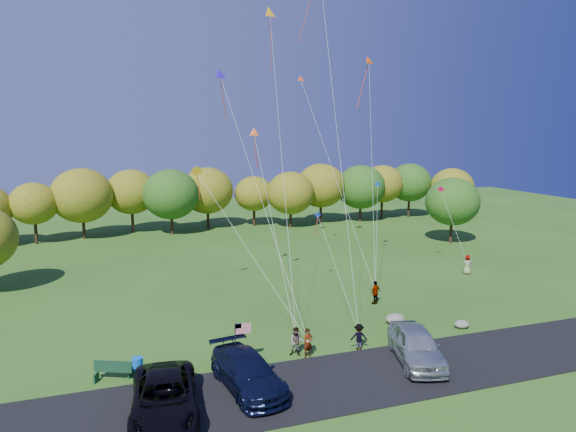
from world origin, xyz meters
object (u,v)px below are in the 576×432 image
object	(u,v)px
flyer_a	(308,343)
minivan_silver	(416,345)
flyer_c	(359,337)
flyer_e	(467,265)
minivan_navy	(248,372)
flyer_d	(375,293)
park_bench	(113,370)
flyer_b	(297,342)
trash_barrel	(138,365)
minivan_dark	(164,397)

from	to	relation	value
flyer_a	minivan_silver	bearing A→B (deg)	-42.26
flyer_c	flyer_e	xyz separation A→B (m)	(16.33, 11.36, 0.10)
minivan_navy	flyer_d	size ratio (longest dim) A/B	3.33
park_bench	flyer_b	bearing A→B (deg)	22.83
flyer_a	flyer_b	xyz separation A→B (m)	(-0.54, 0.39, -0.01)
trash_barrel	park_bench	bearing A→B (deg)	-158.83
flyer_c	flyer_d	distance (m)	8.31
flyer_b	flyer_d	bearing A→B (deg)	62.54
minivan_navy	flyer_b	world-z (taller)	minivan_navy
flyer_a	flyer_c	bearing A→B (deg)	-16.65
flyer_c	trash_barrel	size ratio (longest dim) A/B	1.83
flyer_e	park_bench	xyz separation A→B (m)	(-29.84, -10.75, -0.29)
minivan_navy	park_bench	world-z (taller)	minivan_navy
flyer_b	flyer_d	world-z (taller)	flyer_d
minivan_navy	minivan_silver	size ratio (longest dim) A/B	1.05
minivan_navy	trash_barrel	xyz separation A→B (m)	(-5.03, 3.56, -0.48)
minivan_silver	trash_barrel	xyz separation A→B (m)	(-14.47, 3.64, -0.58)
flyer_d	park_bench	world-z (taller)	flyer_d
minivan_silver	minivan_navy	bearing A→B (deg)	-164.62
minivan_navy	flyer_e	bearing A→B (deg)	21.77
minivan_dark	flyer_c	world-z (taller)	minivan_dark
minivan_navy	trash_barrel	world-z (taller)	minivan_navy
flyer_d	flyer_b	bearing A→B (deg)	15.63
trash_barrel	minivan_silver	bearing A→B (deg)	-14.11
minivan_dark	flyer_c	size ratio (longest dim) A/B	4.00
minivan_silver	flyer_c	size ratio (longest dim) A/B	3.58
minivan_dark	minivan_silver	size ratio (longest dim) A/B	1.12
flyer_a	flyer_b	world-z (taller)	flyer_a
minivan_dark	flyer_c	distance (m)	11.93
flyer_d	flyer_e	world-z (taller)	flyer_e
flyer_b	minivan_silver	bearing A→B (deg)	-1.40
minivan_navy	flyer_a	xyz separation A→B (m)	(4.10, 2.48, -0.06)
minivan_dark	flyer_b	distance (m)	8.66
flyer_a	trash_barrel	world-z (taller)	flyer_a
minivan_dark	flyer_d	distance (m)	19.21
minivan_silver	park_bench	bearing A→B (deg)	-175.54
minivan_dark	flyer_b	world-z (taller)	minivan_dark
minivan_navy	flyer_b	bearing A→B (deg)	30.20
minivan_dark	flyer_e	bearing A→B (deg)	33.97
minivan_dark	minivan_silver	distance (m)	13.58
minivan_navy	flyer_d	xyz separation A→B (m)	(12.01, 9.30, -0.03)
minivan_dark	minivan_navy	bearing A→B (deg)	21.55
flyer_d	trash_barrel	xyz separation A→B (m)	(-17.04, -5.74, -0.44)
flyer_b	trash_barrel	xyz separation A→B (m)	(-8.59, 0.69, -0.41)
minivan_navy	minivan_silver	xyz separation A→B (m)	(9.44, -0.08, 0.10)
flyer_a	flyer_d	distance (m)	10.44
park_bench	flyer_a	bearing A→B (deg)	20.73
flyer_b	park_bench	bearing A→B (deg)	-156.04
flyer_d	trash_barrel	size ratio (longest dim) A/B	2.05
minivan_silver	park_bench	distance (m)	16.01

